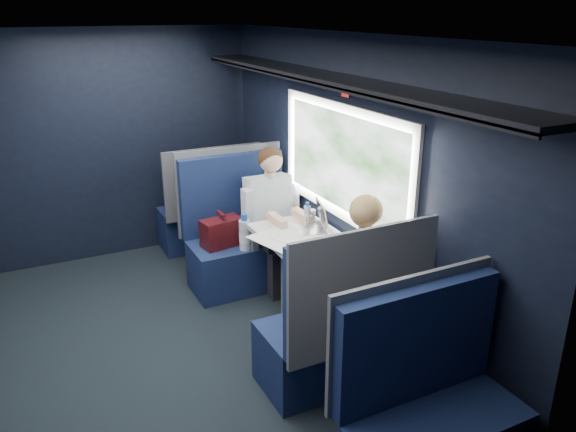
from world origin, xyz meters
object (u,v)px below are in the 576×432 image
seat_bay_far (339,332)px  seat_row_front (209,212)px  woman (359,273)px  bottle_small (307,214)px  laptop (316,222)px  table (303,247)px  seat_row_back (430,417)px  man (273,212)px  seat_bay_near (240,241)px  cup (311,215)px

seat_bay_far → seat_row_front: seat_bay_far is taller
woman → bottle_small: bearing=83.5°
seat_row_front → laptop: (0.37, -1.67, 0.39)m
table → seat_row_front: size_ratio=0.86×
table → seat_row_front: bearing=95.8°
seat_row_back → laptop: 2.00m
seat_row_front → man: 1.17m
laptop → bottle_small: laptop is taller
seat_row_front → man: bearing=-77.2°
table → laptop: bearing=34.5°
seat_row_back → seat_row_front: bearing=90.0°
seat_bay_far → woman: 0.43m
laptop → woman: bearing=-98.4°
seat_bay_near → cup: bearing=-49.3°
table → cup: size_ratio=11.20×
table → seat_bay_far: 0.93m
seat_bay_far → bottle_small: size_ratio=6.44×
woman → bottle_small: 0.98m
seat_row_front → table: bearing=-84.2°
seat_bay_near → bottle_small: size_ratio=6.44×
woman → cup: 1.06m
seat_bay_far → seat_row_front: size_ratio=1.09×
table → laptop: size_ratio=2.80×
laptop → cup: (0.07, 0.21, -0.02)m
seat_bay_far → seat_row_front: (0.00, 2.67, -0.00)m
laptop → table: bearing=-145.5°
seat_row_front → laptop: bearing=-77.4°
bottle_small → laptop: bearing=-84.2°
bottle_small → cup: size_ratio=2.19×
seat_row_front → laptop: seat_row_front is taller
bottle_small → seat_bay_near: bearing=121.3°
woman → seat_row_front: bearing=95.7°
seat_bay_far → cup: bearing=69.8°
laptop → cup: 0.22m
bottle_small → cup: (0.08, 0.08, -0.04)m
seat_row_front → cup: seat_row_front is taller
seat_row_back → man: (0.25, 2.50, 0.31)m
table → bottle_small: size_ratio=5.11×
table → woman: size_ratio=0.76×
table → bottle_small: bearing=55.3°
table → seat_bay_near: (-0.19, 0.87, -0.24)m
seat_bay_far → cup: size_ratio=14.12×
laptop → bottle_small: size_ratio=1.82×
seat_bay_near → seat_row_back: seat_bay_near is taller
seat_row_front → seat_row_back: bearing=-90.0°
seat_bay_near → seat_row_front: seat_bay_near is taller
bottle_small → seat_row_back: bearing=-100.0°
seat_bay_far → bottle_small: seat_bay_far is taller
man → bottle_small: man is taller
table → cup: 0.44m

